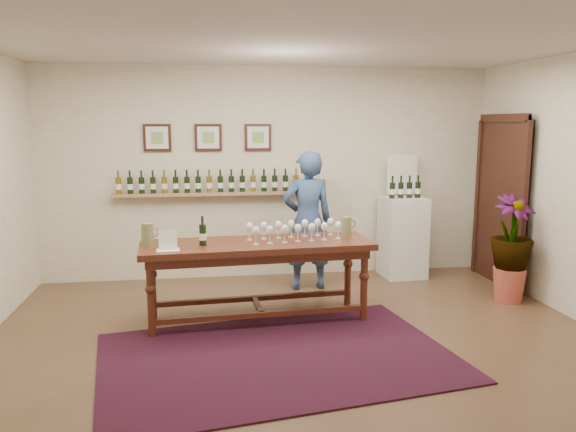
{
  "coord_description": "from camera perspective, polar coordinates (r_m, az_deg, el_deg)",
  "views": [
    {
      "loc": [
        -0.86,
        -4.96,
        2.07
      ],
      "look_at": [
        0.0,
        0.8,
        1.1
      ],
      "focal_mm": 35.0,
      "sensor_mm": 36.0,
      "label": 1
    }
  ],
  "objects": [
    {
      "name": "ground",
      "position": [
        5.44,
        1.28,
        -12.9
      ],
      "size": [
        6.0,
        6.0,
        0.0
      ],
      "primitive_type": "plane",
      "color": "#513C23",
      "rests_on": "ground"
    },
    {
      "name": "room_shell",
      "position": [
        7.5,
        14.94,
        1.86
      ],
      "size": [
        6.0,
        6.0,
        6.0
      ],
      "color": "#ECE4C8",
      "rests_on": "ground"
    },
    {
      "name": "rug",
      "position": [
        5.15,
        -1.07,
        -14.12
      ],
      "size": [
        3.36,
        2.51,
        0.02
      ],
      "primitive_type": "cube",
      "rotation": [
        0.0,
        0.0,
        0.16
      ],
      "color": "#450C10",
      "rests_on": "ground"
    },
    {
      "name": "tasting_table",
      "position": [
        5.87,
        -3.15,
        -3.86
      ],
      "size": [
        2.43,
        0.91,
        0.85
      ],
      "rotation": [
        0.0,
        0.0,
        0.06
      ],
      "color": "#401B10",
      "rests_on": "ground"
    },
    {
      "name": "table_glasses",
      "position": [
        5.94,
        0.68,
        -1.47
      ],
      "size": [
        1.44,
        0.56,
        0.2
      ],
      "primitive_type": null,
      "rotation": [
        0.0,
        0.0,
        0.17
      ],
      "color": "white",
      "rests_on": "tasting_table"
    },
    {
      "name": "table_bottles",
      "position": [
        5.75,
        -8.73,
        -1.29
      ],
      "size": [
        0.32,
        0.21,
        0.32
      ],
      "primitive_type": null,
      "rotation": [
        0.0,
        0.0,
        0.13
      ],
      "color": "black",
      "rests_on": "tasting_table"
    },
    {
      "name": "pitcher_left",
      "position": [
        5.84,
        -14.08,
        -1.8
      ],
      "size": [
        0.16,
        0.16,
        0.22
      ],
      "primitive_type": null,
      "rotation": [
        0.0,
        0.0,
        0.16
      ],
      "color": "olive",
      "rests_on": "tasting_table"
    },
    {
      "name": "pitcher_right",
      "position": [
        6.22,
        5.96,
        -1.0
      ],
      "size": [
        0.15,
        0.15,
        0.2
      ],
      "primitive_type": null,
      "rotation": [
        0.0,
        0.0,
        0.22
      ],
      "color": "olive",
      "rests_on": "tasting_table"
    },
    {
      "name": "menu_card",
      "position": [
        5.58,
        -12.1,
        -2.39
      ],
      "size": [
        0.23,
        0.17,
        0.2
      ],
      "primitive_type": "cube",
      "rotation": [
        0.0,
        0.0,
        0.05
      ],
      "color": "white",
      "rests_on": "tasting_table"
    },
    {
      "name": "display_pedestal",
      "position": [
        7.76,
        11.56,
        -2.09
      ],
      "size": [
        0.57,
        0.57,
        1.08
      ],
      "primitive_type": "cube",
      "rotation": [
        0.0,
        0.0,
        0.05
      ],
      "color": "white",
      "rests_on": "ground"
    },
    {
      "name": "pedestal_bottles",
      "position": [
        7.57,
        11.81,
        2.89
      ],
      "size": [
        0.3,
        0.09,
        0.29
      ],
      "primitive_type": null,
      "rotation": [
        0.0,
        0.0,
        0.05
      ],
      "color": "black",
      "rests_on": "display_pedestal"
    },
    {
      "name": "info_sign",
      "position": [
        7.8,
        11.5,
        4.17
      ],
      "size": [
        0.43,
        0.04,
        0.59
      ],
      "primitive_type": "cube",
      "rotation": [
        0.0,
        0.0,
        0.05
      ],
      "color": "white",
      "rests_on": "display_pedestal"
    },
    {
      "name": "potted_plant",
      "position": [
        7.0,
        21.73,
        -3.07
      ],
      "size": [
        0.67,
        0.67,
        1.09
      ],
      "rotation": [
        0.0,
        0.0,
        0.18
      ],
      "color": "#B64C3C",
      "rests_on": "ground"
    },
    {
      "name": "person",
      "position": [
        6.98,
        1.99,
        -0.48
      ],
      "size": [
        0.65,
        0.44,
        1.73
      ],
      "primitive_type": "imported",
      "rotation": [
        0.0,
        0.0,
        3.19
      ],
      "color": "#314B75",
      "rests_on": "ground"
    }
  ]
}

